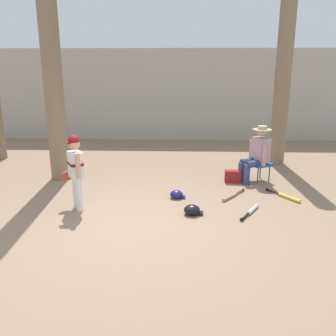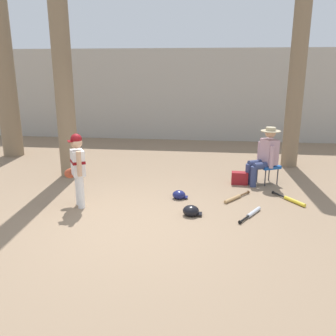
{
  "view_description": "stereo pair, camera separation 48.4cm",
  "coord_description": "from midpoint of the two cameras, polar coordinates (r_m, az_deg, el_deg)",
  "views": [
    {
      "loc": [
        0.7,
        -5.13,
        2.39
      ],
      "look_at": [
        0.48,
        0.67,
        0.75
      ],
      "focal_mm": 38.43,
      "sensor_mm": 36.0,
      "label": 1
    },
    {
      "loc": [
        1.18,
        -5.09,
        2.39
      ],
      "look_at": [
        0.48,
        0.67,
        0.75
      ],
      "focal_mm": 38.43,
      "sensor_mm": 36.0,
      "label": 2
    }
  ],
  "objects": [
    {
      "name": "young_ballplayer",
      "position": [
        6.33,
        -12.09,
        0.34
      ],
      "size": [
        0.5,
        0.52,
        1.31
      ],
      "color": "white",
      "rests_on": "ground"
    },
    {
      "name": "tree_far_left",
      "position": [
        10.59,
        -23.26,
        13.24
      ],
      "size": [
        0.72,
        0.72,
        4.98
      ],
      "color": "#7F6B51",
      "rests_on": "ground"
    },
    {
      "name": "seated_spectator",
      "position": [
        7.77,
        16.84,
        2.08
      ],
      "size": [
        0.67,
        0.56,
        1.2
      ],
      "color": "navy",
      "rests_on": "ground"
    },
    {
      "name": "ground_plane",
      "position": [
        5.72,
        -3.19,
        -8.96
      ],
      "size": [
        60.0,
        60.0,
        0.0
      ],
      "primitive_type": "plane",
      "color": "#897056"
    },
    {
      "name": "tree_near_player",
      "position": [
        8.09,
        -14.91,
        17.72
      ],
      "size": [
        0.62,
        0.62,
        6.12
      ],
      "color": "#7F6B51",
      "rests_on": "ground"
    },
    {
      "name": "bat_yellow_trainer",
      "position": [
        7.06,
        20.96,
        -4.83
      ],
      "size": [
        0.5,
        0.7,
        0.07
      ],
      "color": "yellow",
      "rests_on": "ground"
    },
    {
      "name": "bat_wood_tan",
      "position": [
        6.86,
        12.49,
        -4.71
      ],
      "size": [
        0.52,
        0.65,
        0.07
      ],
      "color": "tan",
      "rests_on": "ground"
    },
    {
      "name": "batting_helmet_navy",
      "position": [
        6.77,
        3.82,
        -4.3
      ],
      "size": [
        0.29,
        0.22,
        0.17
      ],
      "color": "navy",
      "rests_on": "ground"
    },
    {
      "name": "folding_stool",
      "position": [
        7.9,
        17.26,
        0.18
      ],
      "size": [
        0.54,
        0.54,
        0.41
      ],
      "color": "#194C9E",
      "rests_on": "ground"
    },
    {
      "name": "tree_behind_spectator",
      "position": [
        9.26,
        21.34,
        14.59
      ],
      "size": [
        0.51,
        0.51,
        5.22
      ],
      "color": "#7F6B51",
      "rests_on": "ground"
    },
    {
      "name": "bat_aluminum_silver",
      "position": [
        6.25,
        15.4,
        -6.97
      ],
      "size": [
        0.43,
        0.67,
        0.07
      ],
      "color": "#B7BCC6",
      "rests_on": "ground"
    },
    {
      "name": "handbag_beside_stool",
      "position": [
        7.76,
        13.06,
        -1.58
      ],
      "size": [
        0.35,
        0.19,
        0.26
      ],
      "primitive_type": "cube",
      "rotation": [
        0.0,
        0.0,
        -0.04
      ],
      "color": "maroon",
      "rests_on": "ground"
    },
    {
      "name": "concrete_back_wall",
      "position": [
        12.2,
        2.59,
        11.49
      ],
      "size": [
        18.0,
        0.36,
        2.96
      ],
      "primitive_type": "cube",
      "color": "#ADA89E",
      "rests_on": "ground"
    },
    {
      "name": "batting_helmet_black",
      "position": [
        6.04,
        5.98,
        -6.81
      ],
      "size": [
        0.32,
        0.25,
        0.19
      ],
      "color": "black",
      "rests_on": "ground"
    }
  ]
}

